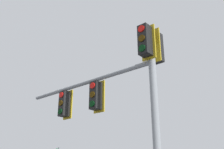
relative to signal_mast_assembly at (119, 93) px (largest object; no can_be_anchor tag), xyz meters
name	(u,v)px	position (x,y,z in m)	size (l,w,h in m)	color
signal_mast_assembly	(119,93)	(0.00, 0.00, 0.00)	(2.14, 5.54, 6.03)	gray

